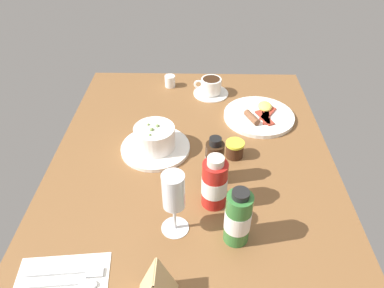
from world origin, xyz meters
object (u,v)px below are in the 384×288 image
object	(u,v)px
creamer_jug	(170,81)
sauce_bottle_red	(214,183)
menu_card	(156,285)
jam_jar	(235,149)
breakfast_plate	(259,115)
sauce_bottle_brown	(214,162)
wine_glass	(174,194)
porridge_bowl	(155,140)
coffee_cup	(211,87)
sauce_bottle_green	(238,218)
cutlery_setting	(64,278)

from	to	relation	value
creamer_jug	sauce_bottle_red	distance (cm)	62.97
creamer_jug	menu_card	world-z (taller)	menu_card
jam_jar	breakfast_plate	world-z (taller)	jam_jar
sauce_bottle_brown	creamer_jug	bearing A→B (deg)	-163.18
wine_glass	menu_card	size ratio (longest dim) A/B	1.75
porridge_bowl	breakfast_plate	world-z (taller)	porridge_bowl
jam_jar	sauce_bottle_brown	world-z (taller)	sauce_bottle_brown
porridge_bowl	sauce_bottle_brown	xyz separation A→B (cm)	(12.89, 17.53, 2.83)
porridge_bowl	wine_glass	size ratio (longest dim) A/B	1.21
wine_glass	breakfast_plate	xyz separation A→B (cm)	(-47.88, 26.37, -10.88)
breakfast_plate	coffee_cup	bearing A→B (deg)	-133.74
porridge_bowl	jam_jar	distance (cm)	24.19
sauce_bottle_red	creamer_jug	bearing A→B (deg)	-165.63
jam_jar	sauce_bottle_red	size ratio (longest dim) A/B	0.36
sauce_bottle_brown	breakfast_plate	world-z (taller)	sauce_bottle_brown
porridge_bowl	creamer_jug	size ratio (longest dim) A/B	4.20
creamer_jug	sauce_bottle_red	xyz separation A→B (cm)	(60.83, 15.59, 4.61)
coffee_cup	menu_card	world-z (taller)	menu_card
sauce_bottle_brown	breakfast_plate	bearing A→B (deg)	151.70
coffee_cup	wine_glass	xyz separation A→B (cm)	(63.67, -9.87, 8.95)
porridge_bowl	menu_card	distance (cm)	47.98
sauce_bottle_brown	porridge_bowl	bearing A→B (deg)	-126.31
sauce_bottle_green	menu_card	xyz separation A→B (cm)	(15.21, -16.92, -2.29)
coffee_cup	sauce_bottle_brown	size ratio (longest dim) A/B	0.91
cutlery_setting	sauce_bottle_red	distance (cm)	39.94
creamer_jug	sauce_bottle_red	size ratio (longest dim) A/B	0.33
menu_card	creamer_jug	bearing A→B (deg)	-177.64
cutlery_setting	creamer_jug	distance (cm)	84.93
jam_jar	menu_card	distance (cm)	48.92
sauce_bottle_red	menu_card	size ratio (longest dim) A/B	1.53
wine_glass	sauce_bottle_green	bearing A→B (deg)	79.95
sauce_bottle_brown	coffee_cup	bearing A→B (deg)	179.85
porridge_bowl	jam_jar	bearing A→B (deg)	83.97
jam_jar	sauce_bottle_red	xyz separation A→B (cm)	(18.86, -6.72, 4.34)
coffee_cup	breakfast_plate	distance (cm)	22.91
coffee_cup	wine_glass	bearing A→B (deg)	-8.81
sauce_bottle_green	sauce_bottle_red	distance (cm)	12.11
jam_jar	breakfast_plate	bearing A→B (deg)	153.74
wine_glass	sauce_bottle_red	world-z (taller)	wine_glass
cutlery_setting	menu_card	distance (cm)	21.27
coffee_cup	breakfast_plate	bearing A→B (deg)	46.26
sauce_bottle_red	menu_card	world-z (taller)	sauce_bottle_red
porridge_bowl	sauce_bottle_red	xyz separation A→B (cm)	(21.40, 17.31, 3.20)
creamer_jug	sauce_bottle_red	bearing A→B (deg)	14.37
coffee_cup	breakfast_plate	size ratio (longest dim) A/B	0.55
wine_glass	breakfast_plate	size ratio (longest dim) A/B	0.72
porridge_bowl	coffee_cup	distance (cm)	38.12
menu_card	sauce_bottle_brown	bearing A→B (deg)	160.63
cutlery_setting	sauce_bottle_brown	size ratio (longest dim) A/B	1.43
sauce_bottle_red	coffee_cup	bearing A→B (deg)	179.64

